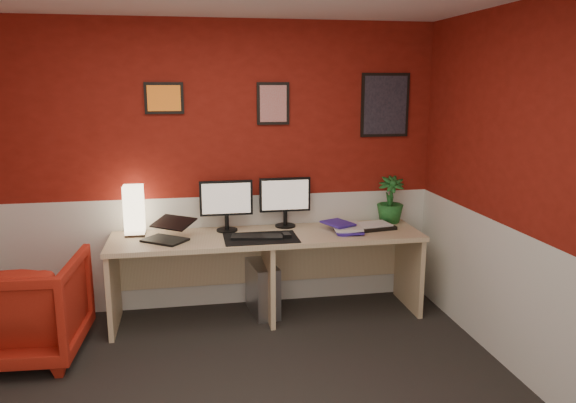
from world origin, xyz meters
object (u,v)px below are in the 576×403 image
Objects in this scene: monitor_right at (285,194)px; armchair at (23,307)px; pc_tower at (263,288)px; monitor_left at (226,198)px; potted_plant at (390,200)px; desk at (268,276)px; shoji_lamp at (134,212)px; zen_tray at (372,227)px; laptop at (164,228)px.

armchair is at bearing -162.86° from monitor_right.
pc_tower is (-0.23, -0.15, -0.80)m from monitor_right.
monitor_left is 1.37× the size of potted_plant.
potted_plant is (1.15, 0.21, 0.58)m from desk.
monitor_left reaches higher than desk.
monitor_right is 1.37× the size of potted_plant.
potted_plant reaches higher than armchair.
potted_plant reaches higher than pc_tower.
monitor_right is (0.19, 0.23, 0.66)m from desk.
monitor_right is at bearing 6.22° from monitor_left.
monitor_left reaches higher than shoji_lamp.
zen_tray is at bearing 2.27° from desk.
pc_tower is (-1.19, -0.13, -0.72)m from potted_plant.
zen_tray is at bearing 40.17° from laptop.
shoji_lamp is at bearing 170.72° from desk.
monitor_left and monitor_right have the same top height.
pc_tower is at bearing -5.23° from shoji_lamp.
monitor_right is (1.28, 0.05, 0.09)m from shoji_lamp.
monitor_right is at bearing 2.44° from shoji_lamp.
monitor_left is at bearing 154.14° from pc_tower.
shoji_lamp is at bearing 174.53° from laptop.
monitor_left reaches higher than armchair.
potted_plant reaches higher than laptop.
zen_tray reaches higher than desk.
armchair is (-0.76, -0.57, -0.55)m from shoji_lamp.
monitor_right reaches higher than desk.
shoji_lamp is 0.69× the size of monitor_left.
armchair reaches higher than zen_tray.
zen_tray is at bearing -6.32° from monitor_left.
monitor_left is at bearing 61.32° from laptop.
monitor_left is 0.52m from monitor_right.
laptop is at bearing -42.74° from shoji_lamp.
zen_tray is 0.34m from potted_plant.
desk is at bearing -28.32° from monitor_left.
zen_tray is (2.02, -0.14, -0.18)m from shoji_lamp.
zen_tray reaches higher than pc_tower.
armchair is at bearing -159.39° from monitor_left.
zen_tray is at bearing -10.48° from pc_tower.
zen_tray is 0.78× the size of pc_tower.
zen_tray is (1.77, 0.09, -0.09)m from laptop.
potted_plant is (1.48, 0.03, -0.08)m from monitor_left.
potted_plant is at bearing -1.31° from monitor_right.
monitor_left reaches higher than laptop.
zen_tray is 0.83× the size of potted_plant.
armchair is at bearing -173.06° from pc_tower.
monitor_right is at bearing 25.78° from pc_tower.
laptop is 1.16m from armchair.
laptop is 1.08m from monitor_right.
desk is 0.75m from monitor_left.
desk is 4.48× the size of monitor_right.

